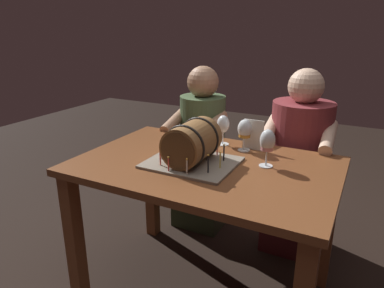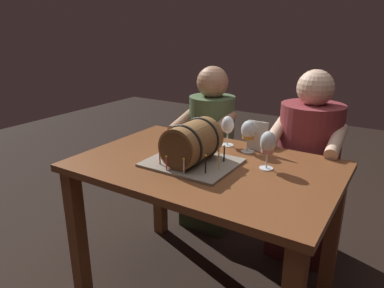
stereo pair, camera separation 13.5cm
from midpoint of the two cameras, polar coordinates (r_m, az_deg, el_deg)
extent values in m
cube|color=brown|center=(1.72, -0.11, -3.63)|extent=(1.24, 0.82, 0.03)
cube|color=brown|center=(1.96, -20.33, -14.23)|extent=(0.07, 0.07, 0.72)
cube|color=brown|center=(2.42, -8.10, -6.73)|extent=(0.07, 0.07, 0.72)
cube|color=brown|center=(2.05, 19.14, -12.64)|extent=(0.07, 0.07, 0.72)
cube|color=gray|center=(1.70, -2.28, -3.03)|extent=(0.41, 0.34, 0.01)
cylinder|color=brown|center=(1.67, -2.33, 0.24)|extent=(0.19, 0.27, 0.19)
cylinder|color=#4F371E|center=(1.55, -4.86, -1.19)|extent=(0.17, 0.00, 0.17)
cylinder|color=#4F371E|center=(1.78, -0.11, 1.50)|extent=(0.17, 0.00, 0.17)
torus|color=black|center=(1.60, -3.68, -0.52)|extent=(0.21, 0.01, 0.21)
torus|color=black|center=(1.73, -1.07, 0.96)|extent=(0.21, 0.01, 0.21)
cylinder|color=#EAD666|center=(1.61, 2.15, -2.74)|extent=(0.01, 0.01, 0.07)
sphere|color=#F9C64C|center=(1.60, 2.17, -1.37)|extent=(0.01, 0.01, 0.01)
cylinder|color=black|center=(1.70, 2.88, -1.57)|extent=(0.01, 0.01, 0.07)
sphere|color=#F9C64C|center=(1.68, 2.90, -0.21)|extent=(0.01, 0.01, 0.01)
cylinder|color=#D64C47|center=(1.77, 1.90, -0.86)|extent=(0.01, 0.01, 0.06)
sphere|color=#F9C64C|center=(1.76, 1.91, 0.24)|extent=(0.01, 0.01, 0.01)
cylinder|color=silver|center=(1.83, -0.82, -0.12)|extent=(0.01, 0.01, 0.07)
sphere|color=#F9C64C|center=(1.82, -0.82, 1.07)|extent=(0.01, 0.01, 0.01)
cylinder|color=#D64C47|center=(1.83, -3.52, -0.20)|extent=(0.01, 0.01, 0.06)
sphere|color=#F9C64C|center=(1.82, -3.55, 0.94)|extent=(0.01, 0.01, 0.01)
cylinder|color=#D64C47|center=(1.80, -5.61, -0.71)|extent=(0.01, 0.01, 0.06)
sphere|color=#F9C64C|center=(1.78, -5.65, 0.35)|extent=(0.01, 0.01, 0.01)
cylinder|color=silver|center=(1.73, -7.17, -1.26)|extent=(0.01, 0.01, 0.07)
sphere|color=#F9C64C|center=(1.72, -7.22, 0.10)|extent=(0.01, 0.01, 0.01)
cylinder|color=#D64C47|center=(1.65, -7.48, -2.15)|extent=(0.01, 0.01, 0.08)
sphere|color=#F9C64C|center=(1.64, -7.54, -0.69)|extent=(0.01, 0.01, 0.01)
cylinder|color=#D64C47|center=(1.59, -6.25, -3.38)|extent=(0.01, 0.01, 0.06)
sphere|color=#F9C64C|center=(1.57, -6.30, -2.17)|extent=(0.01, 0.01, 0.01)
cylinder|color=silver|center=(1.54, -3.42, -3.81)|extent=(0.01, 0.01, 0.07)
sphere|color=#F9C64C|center=(1.53, -3.45, -2.45)|extent=(0.01, 0.01, 0.01)
cylinder|color=black|center=(1.56, 0.14, -3.36)|extent=(0.01, 0.01, 0.08)
sphere|color=#F9C64C|center=(1.54, 0.14, -1.82)|extent=(0.01, 0.01, 0.01)
cylinder|color=white|center=(1.97, 2.99, -0.04)|extent=(0.07, 0.07, 0.00)
cylinder|color=white|center=(1.96, 3.01, 0.92)|extent=(0.01, 0.01, 0.07)
ellipsoid|color=white|center=(1.94, 3.05, 3.20)|extent=(0.07, 0.07, 0.10)
cylinder|color=white|center=(1.69, 9.55, -3.52)|extent=(0.06, 0.06, 0.00)
cylinder|color=white|center=(1.68, 9.62, -2.30)|extent=(0.01, 0.01, 0.07)
ellipsoid|color=white|center=(1.65, 9.78, 0.56)|extent=(0.07, 0.07, 0.10)
cylinder|color=pink|center=(1.66, 9.73, -0.27)|extent=(0.06, 0.06, 0.05)
cylinder|color=white|center=(1.89, 6.32, -1.00)|extent=(0.06, 0.06, 0.00)
cylinder|color=white|center=(1.88, 6.35, 0.02)|extent=(0.01, 0.01, 0.07)
ellipsoid|color=white|center=(1.85, 6.44, 2.45)|extent=(0.08, 0.08, 0.10)
cylinder|color=#C6842D|center=(1.86, 6.41, 1.48)|extent=(0.06, 0.06, 0.03)
cube|color=silver|center=(1.89, 7.81, 1.46)|extent=(0.11, 0.02, 0.16)
cube|color=#2A3A24|center=(2.59, 0.09, -8.02)|extent=(0.34, 0.32, 0.45)
cylinder|color=#47603D|center=(2.41, 0.10, 1.99)|extent=(0.32, 0.32, 0.49)
sphere|color=#A87A5B|center=(2.34, 0.10, 9.94)|extent=(0.21, 0.21, 0.21)
cylinder|color=#A87A5B|center=(2.21, 1.83, 3.03)|extent=(0.08, 0.31, 0.14)
cylinder|color=#A87A5B|center=(2.33, -4.37, 3.80)|extent=(0.08, 0.31, 0.14)
cube|color=#4C1B1E|center=(2.39, 14.35, -11.00)|extent=(0.34, 0.32, 0.45)
cylinder|color=maroon|center=(2.20, 15.34, -0.03)|extent=(0.37, 0.37, 0.51)
sphere|color=beige|center=(2.12, 16.14, 8.90)|extent=(0.20, 0.20, 0.20)
cylinder|color=beige|center=(2.02, 19.35, 1.02)|extent=(0.08, 0.31, 0.14)
cylinder|color=beige|center=(2.08, 10.54, 2.20)|extent=(0.08, 0.31, 0.14)
camera|label=1|loc=(0.07, -92.32, -0.78)|focal=33.15mm
camera|label=2|loc=(0.07, 87.68, 0.78)|focal=33.15mm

